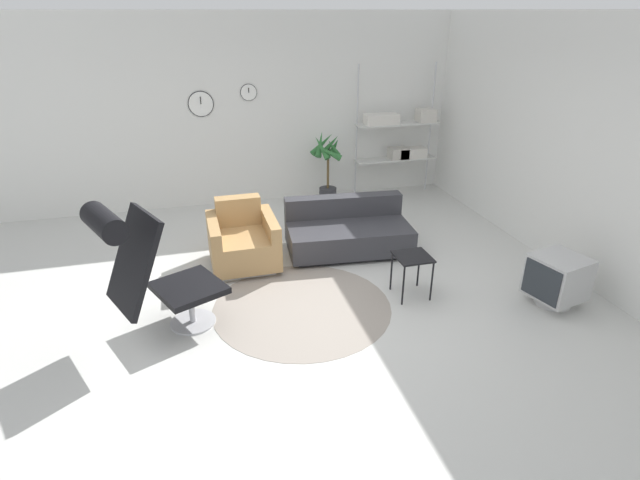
{
  "coord_description": "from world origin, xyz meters",
  "views": [
    {
      "loc": [
        -1.13,
        -4.39,
        2.79
      ],
      "look_at": [
        0.13,
        0.3,
        0.55
      ],
      "focal_mm": 28.0,
      "sensor_mm": 36.0,
      "label": 1
    }
  ],
  "objects_px": {
    "potted_plant": "(327,168)",
    "side_table": "(412,261)",
    "shelf_unit": "(401,136)",
    "lounge_chair": "(145,262)",
    "crt_television": "(557,279)",
    "couch_low": "(347,232)",
    "armchair_red": "(243,242)"
  },
  "relations": [
    {
      "from": "crt_television",
      "to": "shelf_unit",
      "type": "xyz_separation_m",
      "value": [
        -0.22,
        3.59,
        0.69
      ]
    },
    {
      "from": "lounge_chair",
      "to": "crt_television",
      "type": "xyz_separation_m",
      "value": [
        3.98,
        -0.45,
        -0.51
      ]
    },
    {
      "from": "armchair_red",
      "to": "potted_plant",
      "type": "distance_m",
      "value": 2.36
    },
    {
      "from": "armchair_red",
      "to": "crt_television",
      "type": "xyz_separation_m",
      "value": [
        3.0,
        -1.73,
        0.0
      ]
    },
    {
      "from": "couch_low",
      "to": "side_table",
      "type": "relative_size",
      "value": 3.4
    },
    {
      "from": "side_table",
      "to": "armchair_red",
      "type": "bearing_deg",
      "value": 144.09
    },
    {
      "from": "armchair_red",
      "to": "shelf_unit",
      "type": "xyz_separation_m",
      "value": [
        2.78,
        1.87,
        0.69
      ]
    },
    {
      "from": "lounge_chair",
      "to": "shelf_unit",
      "type": "height_order",
      "value": "shelf_unit"
    },
    {
      "from": "side_table",
      "to": "crt_television",
      "type": "height_order",
      "value": "crt_television"
    },
    {
      "from": "armchair_red",
      "to": "shelf_unit",
      "type": "height_order",
      "value": "shelf_unit"
    },
    {
      "from": "potted_plant",
      "to": "shelf_unit",
      "type": "bearing_deg",
      "value": 4.71
    },
    {
      "from": "couch_low",
      "to": "shelf_unit",
      "type": "relative_size",
      "value": 0.77
    },
    {
      "from": "potted_plant",
      "to": "shelf_unit",
      "type": "height_order",
      "value": "shelf_unit"
    },
    {
      "from": "side_table",
      "to": "shelf_unit",
      "type": "bearing_deg",
      "value": 69.42
    },
    {
      "from": "crt_television",
      "to": "potted_plant",
      "type": "bearing_deg",
      "value": 9.17
    },
    {
      "from": "couch_low",
      "to": "potted_plant",
      "type": "bearing_deg",
      "value": -92.03
    },
    {
      "from": "couch_low",
      "to": "shelf_unit",
      "type": "distance_m",
      "value": 2.42
    },
    {
      "from": "couch_low",
      "to": "crt_television",
      "type": "relative_size",
      "value": 2.68
    },
    {
      "from": "couch_low",
      "to": "potted_plant",
      "type": "height_order",
      "value": "potted_plant"
    },
    {
      "from": "side_table",
      "to": "shelf_unit",
      "type": "distance_m",
      "value": 3.31
    },
    {
      "from": "armchair_red",
      "to": "side_table",
      "type": "bearing_deg",
      "value": 143.41
    },
    {
      "from": "shelf_unit",
      "to": "couch_low",
      "type": "bearing_deg",
      "value": -128.97
    },
    {
      "from": "lounge_chair",
      "to": "side_table",
      "type": "distance_m",
      "value": 2.64
    },
    {
      "from": "lounge_chair",
      "to": "potted_plant",
      "type": "xyz_separation_m",
      "value": [
        2.51,
        3.04,
        -0.21
      ]
    },
    {
      "from": "armchair_red",
      "to": "potted_plant",
      "type": "height_order",
      "value": "potted_plant"
    },
    {
      "from": "armchair_red",
      "to": "couch_low",
      "type": "xyz_separation_m",
      "value": [
        1.33,
        0.07,
        -0.05
      ]
    },
    {
      "from": "lounge_chair",
      "to": "armchair_red",
      "type": "distance_m",
      "value": 1.69
    },
    {
      "from": "crt_television",
      "to": "potted_plant",
      "type": "xyz_separation_m",
      "value": [
        -1.47,
        3.49,
        0.29
      ]
    },
    {
      "from": "potted_plant",
      "to": "side_table",
      "type": "bearing_deg",
      "value": -88.08
    },
    {
      "from": "armchair_red",
      "to": "crt_television",
      "type": "distance_m",
      "value": 3.46
    },
    {
      "from": "lounge_chair",
      "to": "couch_low",
      "type": "xyz_separation_m",
      "value": [
        2.3,
        1.35,
        -0.56
      ]
    },
    {
      "from": "side_table",
      "to": "shelf_unit",
      "type": "height_order",
      "value": "shelf_unit"
    }
  ]
}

